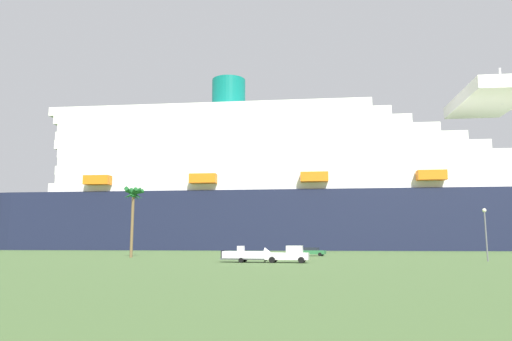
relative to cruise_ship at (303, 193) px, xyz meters
The scene contains 7 objects.
ground_plane 52.79m from the cruise_ship, 89.89° to the right, with size 600.00×600.00×0.00m, color #4C6B38.
cruise_ship is the anchor object (origin of this frame).
pickup_truck 92.80m from the cruise_ship, 88.03° to the right, with size 5.69×2.51×2.20m.
small_boat_on_trailer 92.53m from the cruise_ship, 91.23° to the right, with size 8.03×2.43×2.15m.
palm_tree 80.32m from the cruise_ship, 108.36° to the right, with size 3.60×3.54×12.18m.
street_lamp 88.73m from the cruise_ship, 70.00° to the right, with size 0.56×0.56×7.34m.
parked_car_green_wagon 64.75m from the cruise_ship, 85.34° to the right, with size 5.06×2.80×1.58m.
Camera 1 is at (8.37, -73.10, 2.81)m, focal length 32.92 mm.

